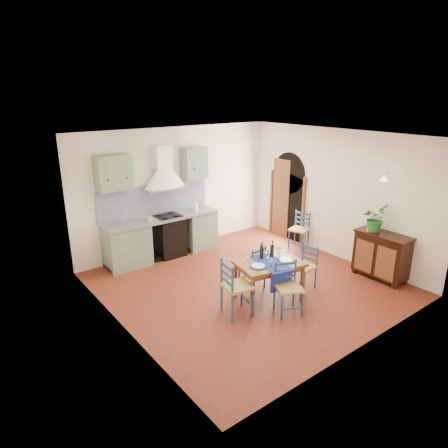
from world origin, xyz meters
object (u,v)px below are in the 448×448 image
at_px(dining_table, 269,266).
at_px(sideboard, 381,254).
at_px(chair_near, 288,287).
at_px(potted_plant, 375,218).

height_order(dining_table, sideboard, dining_table).
height_order(chair_near, potted_plant, potted_plant).
distance_m(chair_near, potted_plant, 2.47).
distance_m(chair_near, sideboard, 2.40).
height_order(dining_table, chair_near, dining_table).
relative_size(dining_table, chair_near, 1.42).
xyz_separation_m(dining_table, chair_near, (-0.06, -0.51, -0.18)).
xyz_separation_m(chair_near, sideboard, (2.39, -0.20, 0.05)).
distance_m(sideboard, potted_plant, 0.73).
xyz_separation_m(dining_table, potted_plant, (2.29, -0.50, 0.56)).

